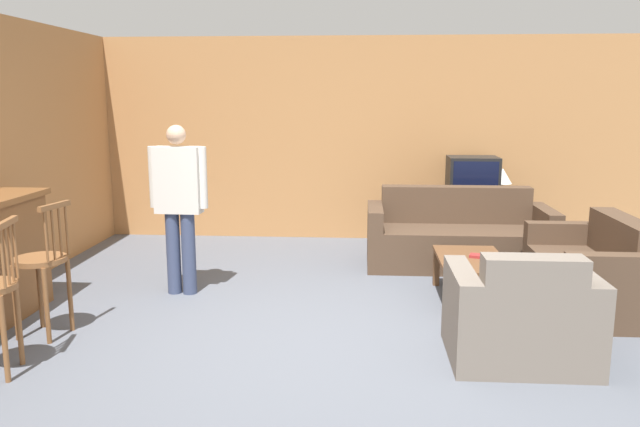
{
  "coord_description": "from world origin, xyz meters",
  "views": [
    {
      "loc": [
        0.26,
        -4.42,
        1.85
      ],
      "look_at": [
        -0.1,
        0.86,
        0.85
      ],
      "focal_mm": 35.0,
      "sensor_mm": 36.0,
      "label": 1
    }
  ],
  "objects": [
    {
      "name": "person_by_window",
      "position": [
        -1.44,
        1.19,
        0.9
      ],
      "size": [
        0.55,
        0.19,
        1.59
      ],
      "color": "#384260",
      "rests_on": "ground_plane"
    },
    {
      "name": "wall_left",
      "position": [
        -3.13,
        1.35,
        1.3
      ],
      "size": [
        0.08,
        8.69,
        2.6
      ],
      "color": "#B27A47",
      "rests_on": "ground_plane"
    },
    {
      "name": "armchair_near",
      "position": [
        1.38,
        -0.17,
        0.31
      ],
      "size": [
        0.98,
        0.81,
        0.83
      ],
      "color": "#70665B",
      "rests_on": "ground_plane"
    },
    {
      "name": "couch_far",
      "position": [
        1.32,
        2.38,
        0.31
      ],
      "size": [
        1.99,
        0.85,
        0.85
      ],
      "color": "#4C3828",
      "rests_on": "ground_plane"
    },
    {
      "name": "bar_chair_mid",
      "position": [
        -2.19,
        0.06,
        0.55
      ],
      "size": [
        0.46,
        0.46,
        1.06
      ],
      "color": "brown",
      "rests_on": "ground_plane"
    },
    {
      "name": "table_lamp",
      "position": [
        1.98,
        3.33,
        0.86
      ],
      "size": [
        0.23,
        0.23,
        0.42
      ],
      "color": "brown",
      "rests_on": "tv_unit"
    },
    {
      "name": "loveseat_right",
      "position": [
        2.29,
        1.03,
        0.3
      ],
      "size": [
        0.78,
        1.4,
        0.81
      ],
      "color": "#4C3828",
      "rests_on": "ground_plane"
    },
    {
      "name": "ground_plane",
      "position": [
        0.0,
        0.0,
        0.0
      ],
      "size": [
        24.0,
        24.0,
        0.0
      ],
      "primitive_type": "plane",
      "color": "#565B66"
    },
    {
      "name": "tv_unit",
      "position": [
        1.62,
        3.33,
        0.28
      ],
      "size": [
        1.0,
        0.48,
        0.56
      ],
      "color": "#2D2319",
      "rests_on": "ground_plane"
    },
    {
      "name": "tv",
      "position": [
        1.62,
        3.33,
        0.84
      ],
      "size": [
        0.61,
        0.46,
        0.56
      ],
      "color": "black",
      "rests_on": "tv_unit"
    },
    {
      "name": "coffee_table",
      "position": [
        1.26,
        1.15,
        0.34
      ],
      "size": [
        0.59,
        0.99,
        0.4
      ],
      "color": "brown",
      "rests_on": "ground_plane"
    },
    {
      "name": "wall_back",
      "position": [
        0.0,
        3.69,
        1.3
      ],
      "size": [
        9.4,
        0.08,
        2.6
      ],
      "color": "#B27A47",
      "rests_on": "ground_plane"
    },
    {
      "name": "book_on_table",
      "position": [
        1.34,
        1.18,
        0.41
      ],
      "size": [
        0.21,
        0.16,
        0.03
      ],
      "color": "maroon",
      "rests_on": "coffee_table"
    }
  ]
}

